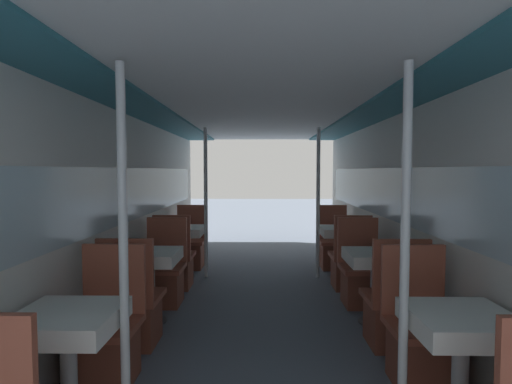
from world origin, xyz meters
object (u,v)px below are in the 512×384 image
(chair_right_far_0, at_px, (421,345))
(chair_left_far_2, at_px, (190,249))
(support_pole_left_0, at_px, (123,252))
(chair_right_far_2, at_px, (334,250))
(chair_left_near_2, at_px, (175,266))
(chair_right_near_1, at_px, (393,314))
(chair_right_far_1, at_px, (361,280))
(chair_left_far_1, at_px, (164,279))
(support_pole_left_2, at_px, (206,203))
(dining_table_left_1, at_px, (150,262))
(chair_left_far_0, at_px, (106,344))
(dining_table_right_0, at_px, (461,332))
(chair_right_near_2, at_px, (349,267))
(support_pole_right_0, at_px, (405,253))
(dining_table_right_1, at_px, (375,262))
(chair_left_near_1, at_px, (133,313))
(dining_table_left_0, at_px, (68,330))
(dining_table_right_2, at_px, (341,235))
(dining_table_left_2, at_px, (183,234))
(support_pole_right_2, at_px, (318,203))

(chair_right_far_0, bearing_deg, chair_left_far_2, -56.54)
(support_pole_left_0, height_order, chair_right_far_2, support_pole_left_0)
(chair_left_near_2, height_order, chair_right_near_1, same)
(chair_right_far_0, distance_m, chair_right_far_1, 1.70)
(chair_left_far_1, distance_m, support_pole_left_2, 1.43)
(chair_left_far_2, relative_size, chair_right_far_0, 1.00)
(dining_table_left_1, bearing_deg, chair_right_far_1, 13.61)
(chair_left_far_0, relative_size, chair_left_far_2, 1.00)
(dining_table_right_0, xyz_separation_m, chair_right_near_2, (-0.00, 2.85, -0.32))
(support_pole_right_0, bearing_deg, dining_table_left_1, 138.46)
(support_pole_right_0, relative_size, dining_table_right_1, 2.95)
(chair_left_near_1, height_order, support_pole_right_0, support_pole_right_0)
(dining_table_left_0, relative_size, chair_left_far_1, 0.74)
(chair_left_near_2, distance_m, support_pole_right_0, 3.52)
(chair_left_far_1, distance_m, dining_table_right_0, 3.19)
(dining_table_left_0, height_order, dining_table_left_1, same)
(chair_right_far_1, relative_size, chair_right_near_2, 1.00)
(dining_table_left_0, xyz_separation_m, dining_table_right_2, (2.24, 3.39, 0.00))
(support_pole_left_2, xyz_separation_m, chair_right_near_1, (1.92, -2.24, -0.77))
(support_pole_right_0, relative_size, chair_right_far_2, 2.19)
(chair_left_near_1, bearing_deg, chair_left_far_0, -90.00)
(chair_left_near_1, xyz_separation_m, chair_left_near_2, (0.00, 1.70, 0.00))
(support_pole_left_0, distance_m, dining_table_right_0, 1.97)
(chair_left_near_1, distance_m, chair_left_far_1, 1.09)
(dining_table_left_2, bearing_deg, support_pole_right_2, 0.00)
(chair_left_near_1, height_order, chair_right_near_1, same)
(chair_left_far_0, distance_m, support_pole_right_2, 3.52)
(chair_right_far_0, xyz_separation_m, dining_table_right_2, (0.00, 2.85, 0.32))
(chair_right_near_1, bearing_deg, chair_right_near_2, 90.00)
(dining_table_left_0, height_order, support_pole_right_2, support_pole_right_2)
(chair_left_far_0, relative_size, dining_table_right_1, 1.35)
(dining_table_left_1, xyz_separation_m, support_pole_right_2, (1.92, 1.70, 0.45))
(support_pole_right_2, bearing_deg, dining_table_right_0, -84.48)
(dining_table_left_2, xyz_separation_m, dining_table_right_0, (2.24, -3.39, 0.00))
(chair_right_far_0, bearing_deg, support_pole_left_0, 15.83)
(dining_table_left_1, relative_size, chair_left_far_2, 0.74)
(chair_left_near_2, bearing_deg, dining_table_left_2, 90.00)
(chair_left_far_0, distance_m, chair_right_far_1, 2.81)
(dining_table_left_0, xyz_separation_m, dining_table_right_0, (2.24, 0.00, 0.00))
(support_pole_left_2, xyz_separation_m, chair_right_far_0, (1.92, -2.85, -0.77))
(chair_left_far_0, relative_size, chair_right_far_0, 1.00)
(support_pole_left_2, distance_m, chair_right_near_1, 3.05)
(chair_right_far_2, bearing_deg, support_pole_left_2, 15.83)
(dining_table_left_1, xyz_separation_m, chair_right_near_2, (2.24, 1.15, -0.32))
(chair_right_far_0, distance_m, chair_right_far_2, 3.39)
(dining_table_left_2, distance_m, support_pole_right_2, 1.97)
(chair_left_far_1, bearing_deg, chair_right_far_2, -142.90)
(support_pole_left_0, height_order, chair_right_far_0, support_pole_left_0)
(chair_left_far_1, bearing_deg, chair_right_far_1, -180.00)
(chair_left_near_1, xyz_separation_m, support_pole_right_0, (1.92, -1.15, 0.77))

